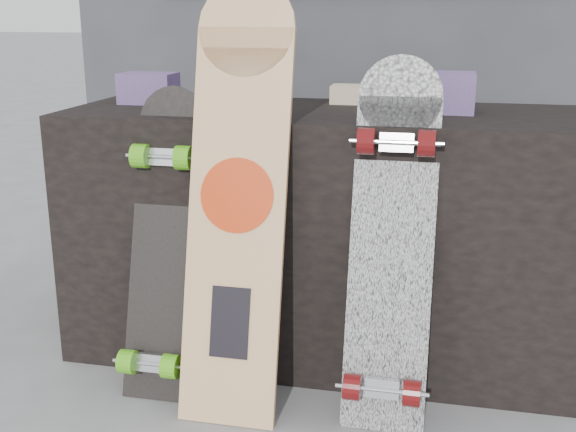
% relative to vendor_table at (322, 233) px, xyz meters
% --- Properties ---
extents(ground, '(60.00, 60.00, 0.00)m').
position_rel_vendor_table_xyz_m(ground, '(0.00, -0.50, -0.40)').
color(ground, slate).
rests_on(ground, ground).
extents(vendor_table, '(1.60, 0.60, 0.80)m').
position_rel_vendor_table_xyz_m(vendor_table, '(0.00, 0.00, 0.00)').
color(vendor_table, black).
rests_on(vendor_table, ground).
extents(booth, '(2.40, 0.22, 2.20)m').
position_rel_vendor_table_xyz_m(booth, '(0.00, 0.85, 0.70)').
color(booth, '#37373D').
rests_on(booth, ground).
extents(merch_box_purple, '(0.18, 0.12, 0.10)m').
position_rel_vendor_table_xyz_m(merch_box_purple, '(-0.60, 0.04, 0.45)').
color(merch_box_purple, '#45346C').
rests_on(merch_box_purple, vendor_table).
extents(merch_box_small, '(0.14, 0.14, 0.12)m').
position_rel_vendor_table_xyz_m(merch_box_small, '(0.38, 0.04, 0.46)').
color(merch_box_small, '#45346C').
rests_on(merch_box_small, vendor_table).
extents(merch_box_flat, '(0.22, 0.10, 0.06)m').
position_rel_vendor_table_xyz_m(merch_box_flat, '(0.10, 0.19, 0.43)').
color(merch_box_flat, '#D1B78C').
rests_on(merch_box_flat, vendor_table).
extents(longboard_geisha, '(0.27, 0.33, 1.19)m').
position_rel_vendor_table_xyz_m(longboard_geisha, '(-0.17, -0.37, 0.23)').
color(longboard_geisha, '#C6B986').
rests_on(longboard_geisha, ground).
extents(longboard_celtic, '(0.26, 0.30, 1.19)m').
position_rel_vendor_table_xyz_m(longboard_celtic, '(-0.17, -0.35, 0.23)').
color(longboard_celtic, beige).
rests_on(longboard_celtic, ground).
extents(longboard_cascadia, '(0.23, 0.33, 0.99)m').
position_rel_vendor_table_xyz_m(longboard_cascadia, '(0.25, -0.36, 0.11)').
color(longboard_cascadia, silver).
rests_on(longboard_cascadia, ground).
extents(skateboard_dark, '(0.20, 0.34, 0.89)m').
position_rel_vendor_table_xyz_m(skateboard_dark, '(-0.41, -0.34, 0.06)').
color(skateboard_dark, black).
rests_on(skateboard_dark, ground).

